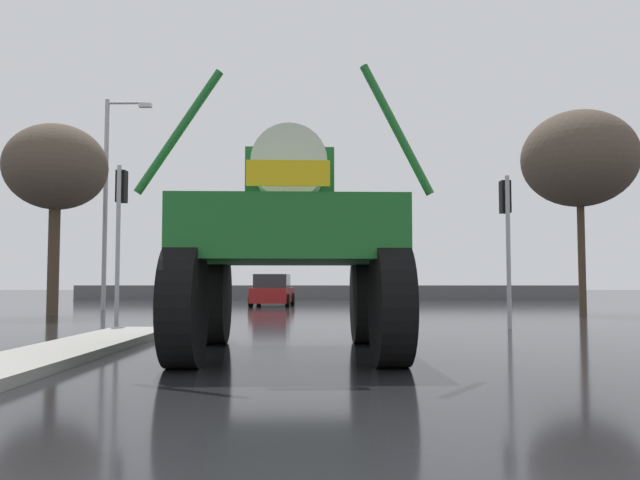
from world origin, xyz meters
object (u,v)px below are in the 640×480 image
object	(u,v)px
oversize_sprayer	(290,242)
traffic_signal_near_right	(506,217)
bare_tree_right	(579,159)
traffic_signal_far_left	(381,247)
traffic_signal_near_left	(120,210)
bare_tree_left	(56,168)
streetlight_far_left	(109,193)
sedan_ahead	(272,291)

from	to	relation	value
oversize_sprayer	traffic_signal_near_right	world-z (taller)	oversize_sprayer
oversize_sprayer	bare_tree_right	distance (m)	17.79
traffic_signal_far_left	bare_tree_right	size ratio (longest dim) A/B	0.53
traffic_signal_near_left	traffic_signal_near_right	xyz separation A→B (m)	(9.97, 0.00, -0.21)
traffic_signal_near_left	bare_tree_left	bearing A→B (deg)	125.12
bare_tree_right	traffic_signal_far_left	bearing A→B (deg)	123.98
traffic_signal_near_right	bare_tree_left	xyz separation A→B (m)	(-14.28, 6.13, 2.37)
traffic_signal_near_left	traffic_signal_far_left	xyz separation A→B (m)	(8.29, 18.30, -0.05)
streetlight_far_left	oversize_sprayer	bearing A→B (deg)	-61.46
sedan_ahead	traffic_signal_far_left	size ratio (longest dim) A/B	1.01
traffic_signal_near_left	bare_tree_right	size ratio (longest dim) A/B	0.54
sedan_ahead	traffic_signal_near_right	size ratio (longest dim) A/B	1.06
traffic_signal_near_left	traffic_signal_far_left	world-z (taller)	traffic_signal_near_left
traffic_signal_far_left	bare_tree_left	bearing A→B (deg)	-135.99
sedan_ahead	streetlight_far_left	world-z (taller)	streetlight_far_left
traffic_signal_near_right	bare_tree_right	xyz separation A→B (m)	(5.13, 8.18, 3.05)
oversize_sprayer	streetlight_far_left	world-z (taller)	streetlight_far_left
traffic_signal_far_left	streetlight_far_left	world-z (taller)	streetlight_far_left
streetlight_far_left	bare_tree_left	bearing A→B (deg)	-102.75
traffic_signal_near_right	bare_tree_left	bearing A→B (deg)	156.79
sedan_ahead	bare_tree_left	bearing A→B (deg)	141.80
sedan_ahead	traffic_signal_near_right	xyz separation A→B (m)	(7.23, -14.50, 2.14)
oversize_sprayer	bare_tree_left	size ratio (longest dim) A/B	0.80
sedan_ahead	traffic_signal_near_right	world-z (taller)	traffic_signal_near_right
oversize_sprayer	traffic_signal_far_left	xyz separation A→B (m)	(3.57, 23.99, 1.12)
traffic_signal_far_left	oversize_sprayer	bearing A→B (deg)	-98.46
oversize_sprayer	traffic_signal_near_right	xyz separation A→B (m)	(5.25, 5.69, 0.96)
traffic_signal_near_left	streetlight_far_left	xyz separation A→B (m)	(-3.55, 9.51, 1.73)
bare_tree_left	bare_tree_right	xyz separation A→B (m)	(19.42, 2.05, 0.68)
sedan_ahead	bare_tree_right	bearing A→B (deg)	-115.17
streetlight_far_left	bare_tree_right	xyz separation A→B (m)	(18.65, -1.33, 1.11)
traffic_signal_far_left	bare_tree_left	size ratio (longest dim) A/B	0.61
sedan_ahead	streetlight_far_left	xyz separation A→B (m)	(-6.29, -4.99, 4.08)
traffic_signal_near_left	bare_tree_left	distance (m)	7.80
oversize_sprayer	bare_tree_left	xyz separation A→B (m)	(-9.03, 11.82, 3.33)
oversize_sprayer	sedan_ahead	distance (m)	20.32
oversize_sprayer	streetlight_far_left	xyz separation A→B (m)	(-8.27, 15.20, 2.90)
sedan_ahead	bare_tree_right	xyz separation A→B (m)	(12.36, -6.32, 5.19)
streetlight_far_left	bare_tree_right	bearing A→B (deg)	-4.07
sedan_ahead	bare_tree_right	distance (m)	14.82
traffic_signal_near_right	streetlight_far_left	distance (m)	16.64
streetlight_far_left	bare_tree_left	size ratio (longest dim) A/B	1.28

